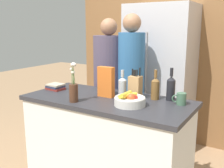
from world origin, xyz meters
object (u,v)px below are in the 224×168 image
object	(u,v)px
refrigerator	(160,78)
bottle_oil	(155,88)
book_stack	(55,87)
knife_block	(135,87)
coffee_mug	(181,99)
bottle_wine	(171,88)
person_at_sink	(109,82)
flower_vase	(74,89)
person_in_blue	(131,81)
cereal_box	(106,82)
fruit_bowl	(130,100)
bottle_vinegar	(122,86)

from	to	relation	value
refrigerator	bottle_oil	size ratio (longest dim) A/B	6.81
book_stack	knife_block	bearing A→B (deg)	8.34
coffee_mug	bottle_wine	xyz separation A→B (m)	(-0.12, 0.09, 0.06)
refrigerator	person_at_sink	size ratio (longest dim) A/B	1.10
knife_block	bottle_wine	xyz separation A→B (m)	(0.30, 0.11, 0.01)
flower_vase	coffee_mug	distance (m)	0.92
knife_block	bottle_oil	world-z (taller)	knife_block
flower_vase	bottle_wine	bearing A→B (deg)	34.80
refrigerator	coffee_mug	bearing A→B (deg)	-60.20
person_in_blue	refrigerator	bearing A→B (deg)	94.37
bottle_wine	person_in_blue	xyz separation A→B (m)	(-0.59, 0.37, -0.07)
flower_vase	cereal_box	bearing A→B (deg)	63.43
fruit_bowl	bottle_oil	size ratio (longest dim) A/B	0.96
bottle_wine	bottle_oil	bearing A→B (deg)	-161.55
fruit_bowl	bottle_oil	world-z (taller)	bottle_oil
flower_vase	bottle_vinegar	xyz separation A→B (m)	(0.28, 0.37, -0.01)
knife_block	flower_vase	world-z (taller)	flower_vase
coffee_mug	refrigerator	bearing A→B (deg)	119.80
fruit_bowl	bottle_vinegar	xyz separation A→B (m)	(-0.19, 0.21, 0.05)
cereal_box	bottle_wine	size ratio (longest dim) A/B	0.96
refrigerator	book_stack	size ratio (longest dim) A/B	9.52
fruit_bowl	flower_vase	distance (m)	0.50
coffee_mug	bottle_vinegar	world-z (taller)	bottle_vinegar
flower_vase	person_in_blue	distance (m)	0.87
cereal_box	bottle_oil	size ratio (longest dim) A/B	1.04
fruit_bowl	person_in_blue	distance (m)	0.79
bottle_vinegar	bottle_wine	world-z (taller)	bottle_wine
refrigerator	coffee_mug	distance (m)	1.21
person_in_blue	knife_block	bearing A→B (deg)	-44.05
refrigerator	person_in_blue	size ratio (longest dim) A/B	1.08
knife_block	person_at_sink	bearing A→B (deg)	140.22
flower_vase	book_stack	bearing A→B (deg)	150.92
refrigerator	person_in_blue	bearing A→B (deg)	-100.23
fruit_bowl	person_at_sink	xyz separation A→B (m)	(-0.66, 0.72, -0.05)
book_stack	person_in_blue	world-z (taller)	person_in_blue
fruit_bowl	coffee_mug	xyz separation A→B (m)	(0.35, 0.25, 0.00)
refrigerator	bottle_oil	bearing A→B (deg)	-70.81
refrigerator	person_at_sink	distance (m)	0.71
flower_vase	bottle_vinegar	size ratio (longest dim) A/B	1.36
knife_block	flower_vase	size ratio (longest dim) A/B	0.82
cereal_box	coffee_mug	size ratio (longest dim) A/B	2.49
bottle_vinegar	person_in_blue	world-z (taller)	person_in_blue
book_stack	person_in_blue	size ratio (longest dim) A/B	0.11
fruit_bowl	bottle_vinegar	bearing A→B (deg)	132.06
bottle_vinegar	book_stack	bearing A→B (deg)	-171.04
coffee_mug	person_at_sink	xyz separation A→B (m)	(-1.02, 0.48, -0.05)
knife_block	person_in_blue	xyz separation A→B (m)	(-0.29, 0.48, -0.06)
knife_block	coffee_mug	bearing A→B (deg)	2.88
refrigerator	knife_block	size ratio (longest dim) A/B	6.49
bottle_vinegar	person_at_sink	xyz separation A→B (m)	(-0.47, 0.51, -0.10)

